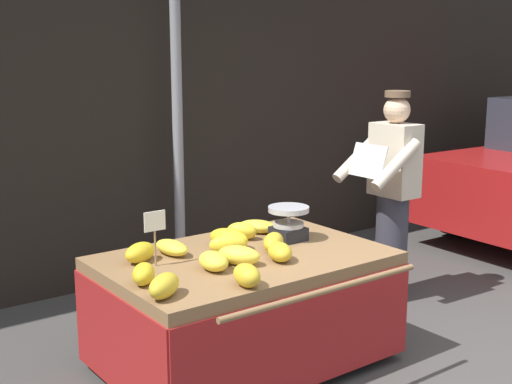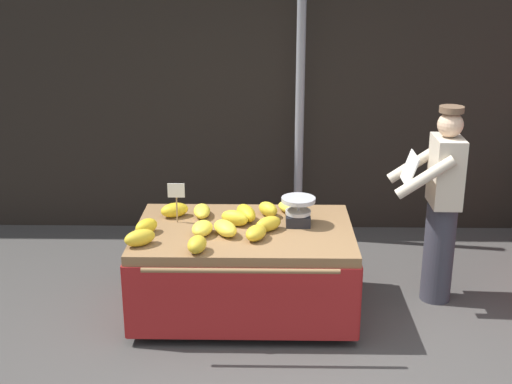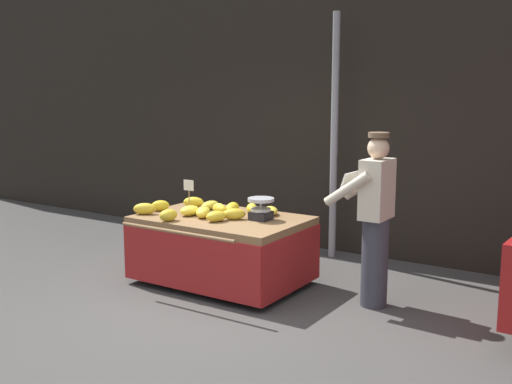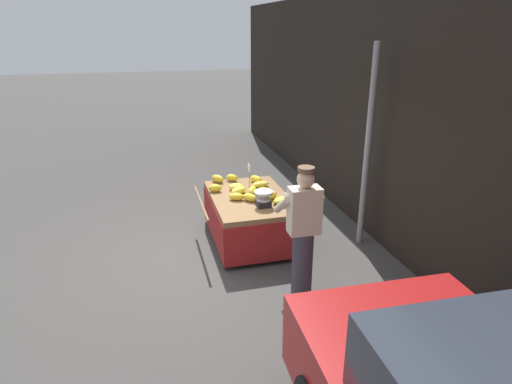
% 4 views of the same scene
% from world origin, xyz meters
% --- Properties ---
extents(back_wall, '(16.00, 0.24, 3.81)m').
position_xyz_m(back_wall, '(0.00, 3.01, 1.90)').
color(back_wall, black).
rests_on(back_wall, ground).
extents(street_pole, '(0.09, 0.09, 3.05)m').
position_xyz_m(street_pole, '(0.11, 2.61, 1.52)').
color(street_pole, gray).
rests_on(street_pole, ground).
extents(banana_cart, '(1.80, 1.38, 0.75)m').
position_xyz_m(banana_cart, '(-0.40, 0.93, 0.56)').
color(banana_cart, olive).
rests_on(banana_cart, ground).
extents(weighing_scale, '(0.28, 0.28, 0.23)m').
position_xyz_m(weighing_scale, '(0.04, 1.03, 0.87)').
color(weighing_scale, black).
rests_on(weighing_scale, banana_cart).
extents(price_sign, '(0.14, 0.01, 0.34)m').
position_xyz_m(price_sign, '(-0.97, 1.06, 1.00)').
color(price_sign, '#997A51').
rests_on(price_sign, banana_cart).
extents(banana_bunch_0, '(0.22, 0.24, 0.12)m').
position_xyz_m(banana_bunch_0, '(-0.21, 1.23, 0.81)').
color(banana_bunch_0, yellow).
rests_on(banana_bunch_0, banana_cart).
extents(banana_bunch_1, '(0.17, 0.23, 0.13)m').
position_xyz_m(banana_bunch_1, '(-0.74, 0.45, 0.82)').
color(banana_bunch_1, gold).
rests_on(banana_bunch_1, banana_cart).
extents(banana_bunch_2, '(0.29, 0.32, 0.09)m').
position_xyz_m(banana_bunch_2, '(-0.02, 1.31, 0.80)').
color(banana_bunch_2, yellow).
rests_on(banana_bunch_2, banana_cart).
extents(banana_bunch_3, '(0.22, 0.27, 0.11)m').
position_xyz_m(banana_bunch_3, '(-0.30, 0.70, 0.81)').
color(banana_bunch_3, gold).
rests_on(banana_bunch_3, banana_cart).
extents(banana_bunch_4, '(0.22, 0.24, 0.12)m').
position_xyz_m(banana_bunch_4, '(-1.18, 0.81, 0.81)').
color(banana_bunch_4, gold).
rests_on(banana_bunch_4, banana_cart).
extents(banana_bunch_5, '(0.28, 0.25, 0.13)m').
position_xyz_m(banana_bunch_5, '(-1.19, 0.57, 0.82)').
color(banana_bunch_5, gold).
rests_on(banana_bunch_5, banana_cart).
extents(banana_bunch_6, '(0.23, 0.32, 0.13)m').
position_xyz_m(banana_bunch_6, '(-0.39, 1.12, 0.82)').
color(banana_bunch_6, gold).
rests_on(banana_bunch_6, banana_cart).
extents(banana_bunch_7, '(0.20, 0.27, 0.11)m').
position_xyz_m(banana_bunch_7, '(-0.73, 0.79, 0.81)').
color(banana_bunch_7, yellow).
rests_on(banana_bunch_7, banana_cart).
extents(banana_bunch_8, '(0.28, 0.23, 0.12)m').
position_xyz_m(banana_bunch_8, '(-1.00, 1.19, 0.81)').
color(banana_bunch_8, gold).
rests_on(banana_bunch_8, banana_cart).
extents(banana_bunch_9, '(0.27, 0.21, 0.13)m').
position_xyz_m(banana_bunch_9, '(-0.48, 1.00, 0.82)').
color(banana_bunch_9, yellow).
rests_on(banana_bunch_9, banana_cart).
extents(banana_bunch_10, '(0.27, 0.26, 0.12)m').
position_xyz_m(banana_bunch_10, '(-0.21, 0.88, 0.81)').
color(banana_bunch_10, gold).
rests_on(banana_bunch_10, banana_cart).
extents(banana_bunch_11, '(0.26, 0.31, 0.12)m').
position_xyz_m(banana_bunch_11, '(-0.55, 0.79, 0.81)').
color(banana_bunch_11, yellow).
rests_on(banana_bunch_11, banana_cart).
extents(banana_bunch_12, '(0.17, 0.30, 0.09)m').
position_xyz_m(banana_bunch_12, '(-0.77, 1.21, 0.80)').
color(banana_bunch_12, yellow).
rests_on(banana_bunch_12, banana_cart).
extents(vendor_person, '(0.59, 0.52, 1.71)m').
position_xyz_m(vendor_person, '(1.25, 1.19, 0.87)').
color(vendor_person, '#383842').
rests_on(vendor_person, ground).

